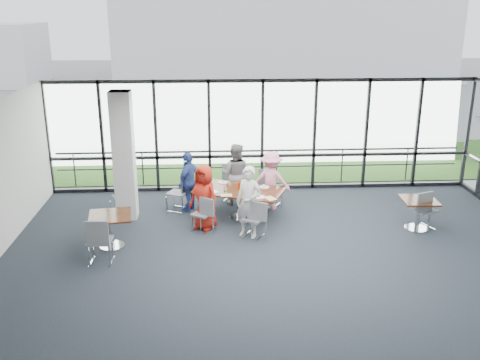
{
  "coord_description": "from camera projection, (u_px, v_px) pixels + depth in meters",
  "views": [
    {
      "loc": [
        -1.48,
        -9.76,
        5.11
      ],
      "look_at": [
        -0.78,
        2.49,
        1.1
      ],
      "focal_mm": 40.0,
      "sensor_mm": 36.0,
      "label": 1
    }
  ],
  "objects": [
    {
      "name": "chair_main_end",
      "position": [
        178.0,
        193.0,
        13.87
      ],
      "size": [
        0.63,
        0.63,
        0.97
      ],
      "primitive_type": null,
      "rotation": [
        0.0,
        0.0,
        -2.0
      ],
      "color": "slate",
      "rests_on": "ground"
    },
    {
      "name": "plate_fl",
      "position": [
        223.0,
        182.0,
        13.83
      ],
      "size": [
        0.27,
        0.27,
        0.01
      ],
      "primitive_type": "cylinder",
      "color": "white",
      "rests_on": "main_table"
    },
    {
      "name": "curtain_wall_back",
      "position": [
        262.0,
        135.0,
        15.18
      ],
      "size": [
        12.0,
        0.1,
        3.2
      ],
      "primitive_type": "cube",
      "color": "white",
      "rests_on": "ground"
    },
    {
      "name": "floor",
      "position": [
        285.0,
        268.0,
        10.93
      ],
      "size": [
        12.0,
        10.0,
        0.02
      ],
      "primitive_type": "cube",
      "color": "#1E262D",
      "rests_on": "ground"
    },
    {
      "name": "menu_a",
      "position": [
        226.0,
        195.0,
        12.9
      ],
      "size": [
        0.28,
        0.2,
        0.0
      ],
      "primitive_type": "cube",
      "rotation": [
        0.0,
        0.0,
        0.03
      ],
      "color": "beige",
      "rests_on": "main_table"
    },
    {
      "name": "chair_spare_lb",
      "position": [
        123.0,
        197.0,
        13.57
      ],
      "size": [
        0.63,
        0.63,
        0.98
      ],
      "primitive_type": null,
      "rotation": [
        0.0,
        0.0,
        3.54
      ],
      "color": "slate",
      "rests_on": "ground"
    },
    {
      "name": "tumbler_a",
      "position": [
        225.0,
        189.0,
        13.13
      ],
      "size": [
        0.07,
        0.07,
        0.15
      ],
      "primitive_type": "cylinder",
      "color": "white",
      "rests_on": "main_table"
    },
    {
      "name": "ketchup_bottle",
      "position": [
        239.0,
        186.0,
        13.29
      ],
      "size": [
        0.06,
        0.06,
        0.18
      ],
      "primitive_type": "cylinder",
      "color": "#A61F00",
      "rests_on": "main_table"
    },
    {
      "name": "green_bottle",
      "position": [
        245.0,
        185.0,
        13.32
      ],
      "size": [
        0.05,
        0.05,
        0.2
      ],
      "primitive_type": "cylinder",
      "color": "#196725",
      "rests_on": "main_table"
    },
    {
      "name": "menu_b",
      "position": [
        270.0,
        198.0,
        12.7
      ],
      "size": [
        0.32,
        0.36,
        0.0
      ],
      "primitive_type": "cube",
      "rotation": [
        0.0,
        0.0,
        -1.12
      ],
      "color": "beige",
      "rests_on": "main_table"
    },
    {
      "name": "plate_fr",
      "position": [
        264.0,
        187.0,
        13.47
      ],
      "size": [
        0.26,
        0.26,
        0.01
      ],
      "primitive_type": "cylinder",
      "color": "white",
      "rests_on": "main_table"
    },
    {
      "name": "diner_near_right",
      "position": [
        249.0,
        202.0,
        12.19
      ],
      "size": [
        0.76,
        0.7,
        1.68
      ],
      "primitive_type": "imported",
      "rotation": [
        0.0,
        0.0,
        -0.53
      ],
      "color": "silver",
      "rests_on": "ground"
    },
    {
      "name": "hangar_main",
      "position": [
        280.0,
        35.0,
        40.59
      ],
      "size": [
        24.0,
        10.0,
        6.0
      ],
      "primitive_type": "cube",
      "color": "silver",
      "rests_on": "ground"
    },
    {
      "name": "ceiling",
      "position": [
        289.0,
        113.0,
        9.94
      ],
      "size": [
        12.0,
        10.0,
        0.04
      ],
      "primitive_type": "cube",
      "color": "white",
      "rests_on": "ground"
    },
    {
      "name": "chair_main_nl",
      "position": [
        202.0,
        214.0,
        12.62
      ],
      "size": [
        0.58,
        0.58,
        0.85
      ],
      "primitive_type": null,
      "rotation": [
        0.0,
        0.0,
        -0.63
      ],
      "color": "slate",
      "rests_on": "ground"
    },
    {
      "name": "plate_nr",
      "position": [
        259.0,
        197.0,
        12.76
      ],
      "size": [
        0.26,
        0.26,
        0.01
      ],
      "primitive_type": "cylinder",
      "color": "white",
      "rests_on": "main_table"
    },
    {
      "name": "grass_strip",
      "position": [
        253.0,
        160.0,
        18.52
      ],
      "size": [
        80.0,
        5.0,
        0.01
      ],
      "primitive_type": "cube",
      "color": "#255119",
      "rests_on": "ground"
    },
    {
      "name": "side_table_right",
      "position": [
        419.0,
        205.0,
        12.66
      ],
      "size": [
        0.83,
        0.83,
        0.75
      ],
      "rotation": [
        0.0,
        0.0,
        -0.05
      ],
      "color": "#391909",
      "rests_on": "ground"
    },
    {
      "name": "chair_main_fr",
      "position": [
        270.0,
        189.0,
        14.24
      ],
      "size": [
        0.61,
        0.61,
        0.91
      ],
      "primitive_type": null,
      "rotation": [
        0.0,
        0.0,
        2.63
      ],
      "color": "slate",
      "rests_on": "ground"
    },
    {
      "name": "chair_main_nr",
      "position": [
        253.0,
        219.0,
        12.28
      ],
      "size": [
        0.6,
        0.6,
        0.89
      ],
      "primitive_type": null,
      "rotation": [
        0.0,
        0.0,
        -0.53
      ],
      "color": "slate",
      "rests_on": "ground"
    },
    {
      "name": "diner_end",
      "position": [
        189.0,
        181.0,
        13.82
      ],
      "size": [
        0.88,
        1.05,
        1.57
      ],
      "primitive_type": "imported",
      "rotation": [
        0.0,
        0.0,
        -2.07
      ],
      "color": "#2D438A",
      "rests_on": "ground"
    },
    {
      "name": "diner_near_left",
      "position": [
        204.0,
        197.0,
        12.65
      ],
      "size": [
        0.91,
        0.87,
        1.57
      ],
      "primitive_type": "imported",
      "rotation": [
        0.0,
        0.0,
        -0.66
      ],
      "color": "#AB1E11",
      "rests_on": "ground"
    },
    {
      "name": "wall_front",
      "position": [
        353.0,
        352.0,
        5.69
      ],
      "size": [
        12.0,
        0.1,
        3.2
      ],
      "primitive_type": "cube",
      "color": "silver",
      "rests_on": "ground"
    },
    {
      "name": "structural_column",
      "position": [
        124.0,
        156.0,
        13.08
      ],
      "size": [
        0.5,
        0.5,
        3.2
      ],
      "primitive_type": "cube",
      "color": "silver",
      "rests_on": "ground"
    },
    {
      "name": "tumbler_d",
      "position": [
        209.0,
        187.0,
        13.32
      ],
      "size": [
        0.06,
        0.06,
        0.13
      ],
      "primitive_type": "cylinder",
      "color": "white",
      "rests_on": "main_table"
    },
    {
      "name": "diner_far_right",
      "position": [
        271.0,
        181.0,
        13.86
      ],
      "size": [
        1.12,
        0.8,
        1.56
      ],
      "primitive_type": "imported",
      "rotation": [
        0.0,
        0.0,
        2.84
      ],
      "color": "pink",
      "rests_on": "ground"
    },
    {
      "name": "menu_c",
      "position": [
        252.0,
        184.0,
        13.69
      ],
      "size": [
        0.38,
        0.33,
        0.0
      ],
      "primitive_type": "cube",
      "rotation": [
        0.0,
        0.0,
        0.4
      ],
      "color": "beige",
      "rests_on": "main_table"
    },
    {
      "name": "condiment_caddy",
      "position": [
        240.0,
        188.0,
        13.36
      ],
      "size": [
        0.1,
        0.07,
        0.04
      ],
      "primitive_type": "cube",
      "color": "black",
      "rests_on": "main_table"
    },
    {
      "name": "side_table_left",
      "position": [
        110.0,
        220.0,
        11.71
      ],
      "size": [
        1.02,
        1.02,
        0.75
      ],
      "rotation": [
        0.0,
        0.0,
        0.14
      ],
      "color": "#391909",
      "rests_on": "ground"
    },
    {
      "name": "tumbler_c",
      "position": [
        247.0,
        184.0,
        13.53
      ],
      "size": [
        0.07,
        0.07,
        0.14
      ],
      "primitive_type": "cylinder",
      "color": "white",
      "rests_on": "main_table"
    },
    {
      "name": "main_table",
      "position": [
        239.0,
        194.0,
        13.33
      ],
      "size": [
        2.44,
        1.93,
        0.75
      ],
      "rotation": [
        0.0,
        0.0,
        -0.41
      ],
      "color": "#391909",
      "rests_on": "ground"
    },
    {
      "name": "chair_spare_la",
      "position": [
        100.0,
        241.0,
        11.01
      ],
      "size": [
        0.5,
        0.5,
        0.99
      ],
      "primitive_type": null,
      "rotation": [
        0.0,
        0.0,
        -0.03
      ],
      "color": "slate",
      "rests_on": "ground"
    },
    {
      "name": "chair_spare_r",
      "position": [
        424.0,
        210.0,
        12.71
      ],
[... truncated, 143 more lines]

